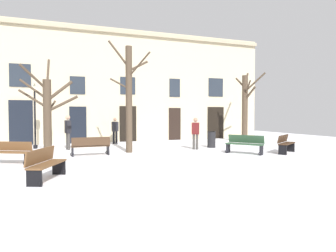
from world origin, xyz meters
The scene contains 15 objects.
ground_plane centered at (0.00, 0.00, 0.00)m, with size 33.20×33.20×0.00m, color white.
building_facade centered at (-0.01, 8.94, 3.86)m, with size 20.75×0.60×7.66m.
tree_near_facade centered at (-1.68, 2.73, 2.76)m, with size 1.89×2.16×5.58m.
tree_center centered at (-5.43, 3.55, 2.06)m, with size 2.69×2.01×4.61m.
tree_left_of_center centered at (7.06, 5.37, 2.45)m, with size 1.37×2.15×4.80m.
streetlamp centered at (-6.00, 6.32, 2.18)m, with size 0.30×0.30×3.56m.
litter_bin centered at (3.22, 3.18, 0.46)m, with size 0.49×0.49×0.92m.
bench_back_to_back_left centered at (5.31, -0.39, 0.47)m, with size 1.60×1.26×0.89m.
bench_facing_shops centered at (-6.83, 0.92, 0.45)m, with size 1.62×1.19×0.85m.
bench_near_lamp centered at (-3.62, 2.21, 0.44)m, with size 1.77×0.51×0.86m.
bench_far_corner centered at (3.30, 0.14, 0.47)m, with size 1.42×1.74×0.89m.
bench_back_to_back_right centered at (-5.64, -2.72, 0.48)m, with size 1.19×1.84×0.92m.
person_strolling centered at (-4.38, 5.05, 1.03)m, with size 0.33×0.43×1.83m.
person_crossing_plaza centered at (1.94, 2.64, 0.94)m, with size 0.44×0.41×1.69m.
person_by_shop_door centered at (-1.34, 7.37, 0.91)m, with size 0.42×0.29×1.65m.
Camera 1 is at (-5.80, -12.58, 1.94)m, focal length 34.19 mm.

